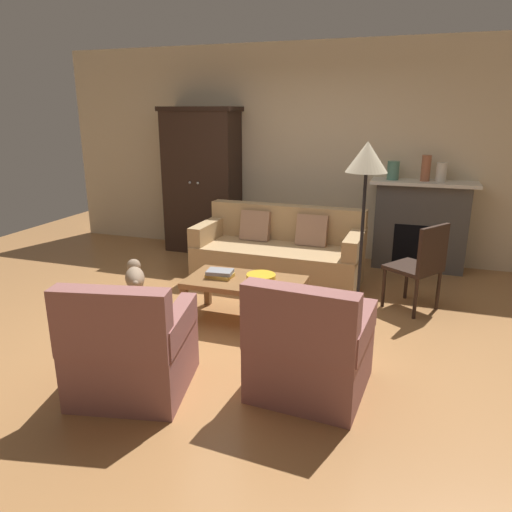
# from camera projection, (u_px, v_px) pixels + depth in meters

# --- Properties ---
(ground_plane) EXTENTS (9.60, 9.60, 0.00)m
(ground_plane) POSITION_uv_depth(u_px,v_px,m) (241.00, 323.00, 4.56)
(ground_plane) COLOR #B27A47
(back_wall) EXTENTS (7.20, 0.10, 2.80)m
(back_wall) POSITION_uv_depth(u_px,v_px,m) (306.00, 153.00, 6.47)
(back_wall) COLOR beige
(back_wall) RESTS_ON ground
(fireplace) EXTENTS (1.26, 0.48, 1.12)m
(fireplace) POSITION_uv_depth(u_px,v_px,m) (420.00, 225.00, 6.00)
(fireplace) COLOR #4C4947
(fireplace) RESTS_ON ground
(armoire) EXTENTS (1.06, 0.57, 2.00)m
(armoire) POSITION_uv_depth(u_px,v_px,m) (202.00, 181.00, 6.72)
(armoire) COLOR black
(armoire) RESTS_ON ground
(couch) EXTENTS (1.94, 0.89, 0.86)m
(couch) POSITION_uv_depth(u_px,v_px,m) (279.00, 255.00, 5.62)
(couch) COLOR tan
(couch) RESTS_ON ground
(coffee_table) EXTENTS (1.10, 0.60, 0.42)m
(coffee_table) POSITION_uv_depth(u_px,v_px,m) (245.00, 285.00, 4.51)
(coffee_table) COLOR olive
(coffee_table) RESTS_ON ground
(fruit_bowl) EXTENTS (0.27, 0.27, 0.07)m
(fruit_bowl) POSITION_uv_depth(u_px,v_px,m) (261.00, 278.00, 4.42)
(fruit_bowl) COLOR gold
(fruit_bowl) RESTS_ON coffee_table
(book_stack) EXTENTS (0.26, 0.20, 0.07)m
(book_stack) POSITION_uv_depth(u_px,v_px,m) (220.00, 274.00, 4.55)
(book_stack) COLOR gold
(book_stack) RESTS_ON coffee_table
(mantel_vase_jade) EXTENTS (0.15, 0.15, 0.23)m
(mantel_vase_jade) POSITION_uv_depth(u_px,v_px,m) (393.00, 170.00, 5.91)
(mantel_vase_jade) COLOR slate
(mantel_vase_jade) RESTS_ON fireplace
(mantel_vase_terracotta) EXTENTS (0.11, 0.11, 0.31)m
(mantel_vase_terracotta) POSITION_uv_depth(u_px,v_px,m) (426.00, 168.00, 5.78)
(mantel_vase_terracotta) COLOR #A86042
(mantel_vase_terracotta) RESTS_ON fireplace
(mantel_vase_cream) EXTENTS (0.12, 0.12, 0.23)m
(mantel_vase_cream) POSITION_uv_depth(u_px,v_px,m) (441.00, 172.00, 5.74)
(mantel_vase_cream) COLOR beige
(mantel_vase_cream) RESTS_ON fireplace
(armchair_near_left) EXTENTS (0.91, 0.91, 0.88)m
(armchair_near_left) POSITION_uv_depth(u_px,v_px,m) (131.00, 351.00, 3.36)
(armchair_near_left) COLOR #935B56
(armchair_near_left) RESTS_ON ground
(armchair_near_right) EXTENTS (0.83, 0.82, 0.88)m
(armchair_near_right) POSITION_uv_depth(u_px,v_px,m) (309.00, 351.00, 3.36)
(armchair_near_right) COLOR #935B56
(armchair_near_right) RESTS_ON ground
(side_chair_wooden) EXTENTS (0.61, 0.61, 0.90)m
(side_chair_wooden) POSITION_uv_depth(u_px,v_px,m) (421.00, 262.00, 4.70)
(side_chair_wooden) COLOR black
(side_chair_wooden) RESTS_ON ground
(floor_lamp) EXTENTS (0.36, 0.36, 1.69)m
(floor_lamp) POSITION_uv_depth(u_px,v_px,m) (366.00, 169.00, 4.09)
(floor_lamp) COLOR black
(floor_lamp) RESTS_ON ground
(dog) EXTENTS (0.41, 0.49, 0.39)m
(dog) POSITION_uv_depth(u_px,v_px,m) (135.00, 277.00, 5.08)
(dog) COLOR gray
(dog) RESTS_ON ground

